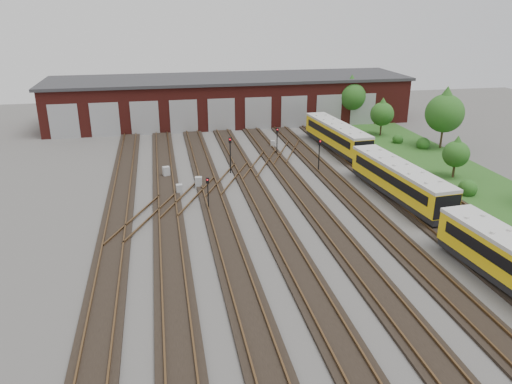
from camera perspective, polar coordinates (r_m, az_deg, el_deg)
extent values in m
plane|color=#403E3C|center=(36.76, 6.15, -5.43)|extent=(120.00, 120.00, 0.00)
cube|color=black|center=(35.49, -16.18, -7.05)|extent=(2.40, 70.00, 0.18)
cube|color=brown|center=(35.50, -17.36, -6.87)|extent=(0.10, 70.00, 0.15)
cube|color=brown|center=(35.34, -15.04, -6.74)|extent=(0.10, 70.00, 0.15)
cube|color=black|center=(35.28, -9.67, -6.64)|extent=(2.40, 70.00, 0.18)
cube|color=brown|center=(35.21, -10.86, -6.48)|extent=(0.10, 70.00, 0.15)
cube|color=brown|center=(35.22, -8.52, -6.32)|extent=(0.10, 70.00, 0.15)
cube|color=black|center=(35.53, -3.19, -6.15)|extent=(2.40, 70.00, 0.18)
cube|color=brown|center=(35.38, -4.35, -6.00)|extent=(0.10, 70.00, 0.15)
cube|color=brown|center=(35.55, -2.04, -5.82)|extent=(0.10, 70.00, 0.15)
cube|color=black|center=(36.22, 3.12, -5.59)|extent=(2.40, 70.00, 0.18)
cube|color=brown|center=(35.99, 2.01, -5.46)|extent=(0.10, 70.00, 0.15)
cube|color=brown|center=(36.32, 4.23, -5.26)|extent=(0.10, 70.00, 0.15)
cube|color=black|center=(37.33, 9.11, -5.01)|extent=(2.40, 70.00, 0.18)
cube|color=brown|center=(37.03, 8.07, -4.88)|extent=(0.10, 70.00, 0.15)
cube|color=brown|center=(37.50, 10.16, -4.67)|extent=(0.10, 70.00, 0.15)
cube|color=black|center=(38.82, 14.68, -4.41)|extent=(2.40, 70.00, 0.18)
cube|color=brown|center=(38.46, 13.74, -4.29)|extent=(0.10, 70.00, 0.15)
cube|color=brown|center=(39.06, 15.66, -4.08)|extent=(0.10, 70.00, 0.15)
cube|color=black|center=(40.65, 19.79, -3.82)|extent=(2.40, 70.00, 0.18)
cube|color=brown|center=(40.23, 18.94, -3.71)|extent=(0.10, 70.00, 0.15)
cube|color=brown|center=(40.95, 20.69, -3.51)|extent=(0.10, 70.00, 0.15)
cube|color=black|center=(42.78, 24.42, -3.26)|extent=(2.40, 70.00, 0.18)
cube|color=brown|center=(42.31, 23.66, -3.16)|extent=(0.10, 70.00, 0.15)
cube|color=brown|center=(43.13, 25.24, -2.97)|extent=(0.10, 70.00, 0.15)
cube|color=brown|center=(44.41, -7.58, -0.40)|extent=(5.40, 9.62, 0.15)
cube|color=brown|center=(48.51, -3.20, 1.60)|extent=(5.40, 9.62, 0.15)
cube|color=brown|center=(52.90, 0.48, 3.28)|extent=(5.40, 9.62, 0.15)
cube|color=brown|center=(40.69, -12.81, -2.78)|extent=(5.40, 9.62, 0.15)
cube|color=brown|center=(57.51, 3.60, 4.68)|extent=(5.40, 9.62, 0.15)
cube|color=#571A15|center=(73.33, -3.03, 10.41)|extent=(50.00, 12.00, 6.00)
cube|color=#2E2E31|center=(72.83, -3.08, 12.84)|extent=(51.00, 12.50, 0.40)
cube|color=#97999C|center=(67.90, -21.10, 7.53)|extent=(3.60, 0.12, 4.40)
cube|color=#97999C|center=(67.21, -16.87, 7.90)|extent=(3.60, 0.12, 4.40)
cube|color=#97999C|center=(66.89, -12.58, 8.23)|extent=(3.60, 0.12, 4.40)
cube|color=#97999C|center=(66.94, -8.26, 8.52)|extent=(3.60, 0.12, 4.40)
cube|color=#97999C|center=(67.36, -3.97, 8.76)|extent=(3.60, 0.12, 4.40)
cube|color=#97999C|center=(68.15, 0.25, 8.95)|extent=(3.60, 0.12, 4.40)
cube|color=#97999C|center=(69.29, 4.36, 9.09)|extent=(3.60, 0.12, 4.40)
cube|color=#97999C|center=(70.77, 8.32, 9.18)|extent=(3.60, 0.12, 4.40)
cube|color=#97999C|center=(72.56, 12.10, 9.23)|extent=(3.60, 0.12, 4.40)
cube|color=#214B19|center=(53.17, 22.84, 1.43)|extent=(8.00, 55.00, 0.05)
cube|color=black|center=(32.08, 27.06, -7.74)|extent=(1.05, 11.77, 0.76)
cube|color=black|center=(45.56, 15.93, -0.03)|extent=(3.18, 13.55, 0.54)
cube|color=yellow|center=(45.15, 16.08, 1.46)|extent=(3.45, 13.57, 1.97)
cube|color=beige|center=(44.81, 16.23, 2.81)|extent=(3.54, 13.58, 0.27)
cube|color=black|center=(44.48, 14.82, 1.60)|extent=(1.05, 11.77, 0.76)
cube|color=black|center=(45.70, 17.37, 1.85)|extent=(1.05, 11.77, 0.76)
cube|color=black|center=(59.50, 9.14, 5.35)|extent=(3.18, 13.55, 0.54)
cube|color=yellow|center=(59.19, 9.21, 6.52)|extent=(3.45, 13.57, 1.97)
cube|color=beige|center=(58.93, 9.27, 7.57)|extent=(3.54, 13.58, 0.27)
cube|color=black|center=(58.65, 8.17, 6.67)|extent=(1.05, 11.77, 0.76)
cube|color=black|center=(59.64, 10.26, 6.78)|extent=(1.05, 11.77, 0.76)
cylinder|color=black|center=(50.35, -2.95, 3.89)|extent=(0.11, 0.11, 3.12)
cube|color=black|center=(49.85, -2.99, 5.93)|extent=(0.31, 0.21, 0.57)
sphere|color=#F90D1A|center=(49.71, -2.97, 6.02)|extent=(0.14, 0.14, 0.14)
cylinder|color=black|center=(41.56, -5.49, -0.49)|extent=(0.10, 0.10, 2.31)
cube|color=black|center=(41.07, -5.56, 1.31)|extent=(0.26, 0.19, 0.48)
sphere|color=#F90D1A|center=(40.95, -5.55, 1.40)|extent=(0.11, 0.11, 0.11)
cylinder|color=black|center=(50.78, 7.20, 3.79)|extent=(0.11, 0.11, 2.93)
cube|color=black|center=(50.30, 7.29, 5.68)|extent=(0.31, 0.23, 0.55)
sphere|color=#F90D1A|center=(50.17, 7.33, 5.77)|extent=(0.13, 0.13, 0.13)
cylinder|color=black|center=(56.63, 2.42, 5.54)|extent=(0.11, 0.11, 2.59)
cube|color=black|center=(56.24, 2.44, 7.07)|extent=(0.27, 0.17, 0.53)
sphere|color=#F90D1A|center=(56.12, 2.47, 7.15)|extent=(0.13, 0.13, 0.13)
cube|color=#9EA1A3|center=(46.81, -6.57, 1.12)|extent=(0.69, 0.60, 1.04)
cube|color=#9EA1A3|center=(50.15, -10.22, 2.28)|extent=(0.76, 0.69, 1.06)
cube|color=#9EA1A3|center=(45.45, -8.74, 0.31)|extent=(0.56, 0.47, 0.91)
cube|color=#9EA1A3|center=(59.69, 1.93, 5.48)|extent=(0.60, 0.54, 0.86)
cube|color=#9EA1A3|center=(57.36, 13.20, 4.37)|extent=(0.60, 0.50, 0.99)
cylinder|color=#372919|center=(73.15, 10.64, 8.52)|extent=(0.25, 0.25, 2.15)
sphere|color=#1C4915|center=(72.61, 10.79, 10.73)|extent=(4.19, 4.19, 4.19)
cone|color=#1C4915|center=(72.37, 10.87, 11.90)|extent=(3.59, 3.59, 2.99)
cylinder|color=#372919|center=(67.23, 14.06, 6.92)|extent=(0.21, 0.21, 1.54)
sphere|color=#1C4915|center=(66.79, 14.21, 8.63)|extent=(3.00, 3.00, 3.00)
cone|color=#1C4915|center=(66.58, 14.29, 9.53)|extent=(2.57, 2.57, 2.14)
cylinder|color=#372919|center=(63.22, 20.41, 5.72)|extent=(0.25, 0.25, 2.28)
sphere|color=#1C4915|center=(62.57, 20.76, 8.40)|extent=(4.43, 4.43, 4.43)
cone|color=#1C4915|center=(62.28, 20.94, 9.82)|extent=(3.80, 3.80, 3.17)
cylinder|color=#372919|center=(52.85, 21.64, 2.22)|extent=(0.24, 0.24, 1.32)
sphere|color=#1C4915|center=(52.36, 21.90, 4.05)|extent=(2.57, 2.57, 2.57)
cone|color=#1C4915|center=(52.13, 22.03, 5.01)|extent=(2.21, 2.21, 1.84)
sphere|color=#1C4915|center=(48.50, 23.07, 0.63)|extent=(1.67, 1.67, 1.67)
sphere|color=#1C4915|center=(64.04, 15.91, 5.96)|extent=(1.30, 1.30, 1.30)
sphere|color=#1C4915|center=(62.45, 18.59, 5.43)|extent=(1.57, 1.57, 1.57)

